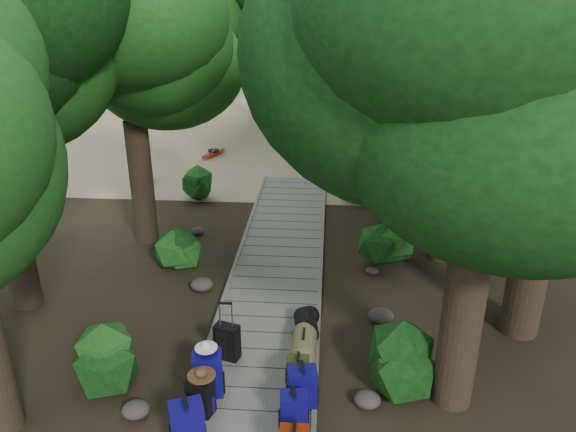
# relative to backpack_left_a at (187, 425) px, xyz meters

# --- Properties ---
(ground) EXTENTS (120.00, 120.00, 0.00)m
(ground) POSITION_rel_backpack_left_a_xyz_m (0.73, 4.29, -0.54)
(ground) COLOR #312618
(ground) RESTS_ON ground
(sand_beach) EXTENTS (40.00, 22.00, 0.02)m
(sand_beach) POSITION_rel_backpack_left_a_xyz_m (0.73, 20.29, -0.53)
(sand_beach) COLOR tan
(sand_beach) RESTS_ON ground
(boardwalk) EXTENTS (2.00, 12.00, 0.12)m
(boardwalk) POSITION_rel_backpack_left_a_xyz_m (0.73, 5.29, -0.48)
(boardwalk) COLOR slate
(boardwalk) RESTS_ON ground
(backpack_left_a) EXTENTS (0.53, 0.46, 0.84)m
(backpack_left_a) POSITION_rel_backpack_left_a_xyz_m (0.00, 0.00, 0.00)
(backpack_left_a) COLOR navy
(backpack_left_a) RESTS_ON boardwalk
(backpack_left_b) EXTENTS (0.43, 0.36, 0.68)m
(backpack_left_b) POSITION_rel_backpack_left_a_xyz_m (0.02, 0.70, -0.08)
(backpack_left_b) COLOR black
(backpack_left_b) RESTS_ON boardwalk
(backpack_left_c) EXTENTS (0.50, 0.40, 0.82)m
(backpack_left_c) POSITION_rel_backpack_left_a_xyz_m (0.05, 1.12, -0.01)
(backpack_left_c) COLOR navy
(backpack_left_c) RESTS_ON boardwalk
(backpack_right_b) EXTENTS (0.41, 0.31, 0.69)m
(backpack_right_b) POSITION_rel_backpack_left_a_xyz_m (1.41, 0.47, -0.08)
(backpack_right_b) COLOR navy
(backpack_right_b) RESTS_ON boardwalk
(backpack_right_c) EXTENTS (0.47, 0.37, 0.73)m
(backpack_right_c) POSITION_rel_backpack_left_a_xyz_m (1.50, 0.97, -0.06)
(backpack_right_c) COLOR navy
(backpack_right_c) RESTS_ON boardwalk
(backpack_right_d) EXTENTS (0.35, 0.25, 0.53)m
(backpack_right_d) POSITION_rel_backpack_left_a_xyz_m (1.41, 1.45, -0.16)
(backpack_right_d) COLOR #333715
(backpack_right_d) RESTS_ON boardwalk
(duffel_right_khaki) EXTENTS (0.44, 0.65, 0.43)m
(duffel_right_khaki) POSITION_rel_backpack_left_a_xyz_m (1.46, 2.16, -0.21)
(duffel_right_khaki) COLOR brown
(duffel_right_khaki) RESTS_ON boardwalk
(duffel_right_black) EXTENTS (0.49, 0.68, 0.40)m
(duffel_right_black) POSITION_rel_backpack_left_a_xyz_m (1.48, 2.77, -0.22)
(duffel_right_black) COLOR black
(duffel_right_black) RESTS_ON boardwalk
(suitcase_on_boardwalk) EXTENTS (0.46, 0.33, 0.63)m
(suitcase_on_boardwalk) POSITION_rel_backpack_left_a_xyz_m (0.18, 2.02, -0.10)
(suitcase_on_boardwalk) COLOR black
(suitcase_on_boardwalk) RESTS_ON boardwalk
(lone_suitcase_on_sand) EXTENTS (0.42, 0.28, 0.60)m
(lone_suitcase_on_sand) POSITION_rel_backpack_left_a_xyz_m (1.14, 12.52, -0.22)
(lone_suitcase_on_sand) COLOR black
(lone_suitcase_on_sand) RESTS_ON sand_beach
(hat_brown) EXTENTS (0.41, 0.41, 0.12)m
(hat_brown) POSITION_rel_backpack_left_a_xyz_m (0.06, 0.69, 0.33)
(hat_brown) COLOR #51351E
(hat_brown) RESTS_ON backpack_left_b
(hat_white) EXTENTS (0.34, 0.34, 0.11)m
(hat_white) POSITION_rel_backpack_left_a_xyz_m (0.04, 1.16, 0.46)
(hat_white) COLOR silver
(hat_white) RESTS_ON backpack_left_c
(kayak) EXTENTS (1.74, 2.92, 0.29)m
(kayak) POSITION_rel_backpack_left_a_xyz_m (-2.39, 13.71, -0.38)
(kayak) COLOR #AC1C0E
(kayak) RESTS_ON sand_beach
(sun_lounger) EXTENTS (0.97, 1.75, 0.54)m
(sun_lounger) POSITION_rel_backpack_left_a_xyz_m (4.33, 13.35, -0.25)
(sun_lounger) COLOR silver
(sun_lounger) RESTS_ON sand_beach
(tree_right_a) EXTENTS (5.14, 5.14, 8.57)m
(tree_right_a) POSITION_rel_backpack_left_a_xyz_m (3.80, 1.41, 3.74)
(tree_right_a) COLOR black
(tree_right_a) RESTS_ON ground
(tree_right_b) EXTENTS (5.50, 5.50, 9.81)m
(tree_right_b) POSITION_rel_backpack_left_a_xyz_m (5.41, 3.38, 4.37)
(tree_right_b) COLOR black
(tree_right_b) RESTS_ON ground
(tree_right_c) EXTENTS (4.77, 4.77, 8.26)m
(tree_right_c) POSITION_rel_backpack_left_a_xyz_m (4.40, 6.25, 3.59)
(tree_right_c) COLOR black
(tree_right_c) RESTS_ON ground
(tree_right_d) EXTENTS (5.59, 5.59, 10.25)m
(tree_right_d) POSITION_rel_backpack_left_a_xyz_m (6.35, 7.65, 4.59)
(tree_right_d) COLOR black
(tree_right_d) RESTS_ON ground
(tree_right_e) EXTENTS (4.79, 4.79, 8.62)m
(tree_right_e) POSITION_rel_backpack_left_a_xyz_m (4.63, 10.65, 3.77)
(tree_right_e) COLOR black
(tree_right_e) RESTS_ON ground
(tree_right_f) EXTENTS (5.39, 5.39, 9.62)m
(tree_right_f) POSITION_rel_backpack_left_a_xyz_m (7.15, 14.07, 4.27)
(tree_right_f) COLOR black
(tree_right_f) RESTS_ON ground
(tree_left_c) EXTENTS (4.57, 4.57, 7.95)m
(tree_left_c) POSITION_rel_backpack_left_a_xyz_m (-2.67, 6.68, 3.43)
(tree_left_c) COLOR black
(tree_left_c) RESTS_ON ground
(tree_back_a) EXTENTS (5.57, 5.57, 9.65)m
(tree_back_a) POSITION_rel_backpack_left_a_xyz_m (-1.00, 18.86, 4.28)
(tree_back_a) COLOR black
(tree_back_a) RESTS_ON ground
(tree_back_b) EXTENTS (5.53, 5.53, 9.88)m
(tree_back_b) POSITION_rel_backpack_left_a_xyz_m (2.80, 20.71, 4.40)
(tree_back_b) COLOR black
(tree_back_b) RESTS_ON ground
(tree_back_c) EXTENTS (4.65, 4.65, 8.38)m
(tree_back_c) POSITION_rel_backpack_left_a_xyz_m (5.76, 19.99, 3.65)
(tree_back_c) COLOR black
(tree_back_c) RESTS_ON ground
(tree_back_d) EXTENTS (5.38, 5.38, 8.96)m
(tree_back_d) POSITION_rel_backpack_left_a_xyz_m (-4.49, 18.44, 3.94)
(tree_back_d) COLOR black
(tree_back_d) RESTS_ON ground
(palm_right_a) EXTENTS (4.33, 4.33, 7.38)m
(palm_right_a) POSITION_rel_backpack_left_a_xyz_m (3.94, 10.14, 3.15)
(palm_right_a) COLOR #154012
(palm_right_a) RESTS_ON ground
(palm_right_b) EXTENTS (4.34, 4.34, 8.38)m
(palm_right_b) POSITION_rel_backpack_left_a_xyz_m (5.48, 15.06, 3.65)
(palm_right_b) COLOR #154012
(palm_right_b) RESTS_ON ground
(palm_right_c) EXTENTS (4.51, 4.51, 7.17)m
(palm_right_c) POSITION_rel_backpack_left_a_xyz_m (3.08, 17.08, 3.05)
(palm_right_c) COLOR #154012
(palm_right_c) RESTS_ON ground
(palm_left_a) EXTENTS (4.71, 4.71, 7.50)m
(palm_left_a) POSITION_rel_backpack_left_a_xyz_m (-4.24, 10.80, 3.21)
(palm_left_a) COLOR #154012
(palm_left_a) RESTS_ON ground
(rock_left_a) EXTENTS (0.42, 0.38, 0.23)m
(rock_left_a) POSITION_rel_backpack_left_a_xyz_m (-0.98, 0.68, -0.42)
(rock_left_a) COLOR #4C473F
(rock_left_a) RESTS_ON ground
(rock_left_b) EXTENTS (0.39, 0.35, 0.21)m
(rock_left_b) POSITION_rel_backpack_left_a_xyz_m (-1.98, 2.30, -0.43)
(rock_left_b) COLOR #4C473F
(rock_left_b) RESTS_ON ground
(rock_left_c) EXTENTS (0.47, 0.43, 0.26)m
(rock_left_c) POSITION_rel_backpack_left_a_xyz_m (-0.78, 4.37, -0.41)
(rock_left_c) COLOR #4C473F
(rock_left_c) RESTS_ON ground
(rock_left_d) EXTENTS (0.33, 0.30, 0.18)m
(rock_left_d) POSITION_rel_backpack_left_a_xyz_m (-1.50, 7.09, -0.45)
(rock_left_d) COLOR #4C473F
(rock_left_d) RESTS_ON ground
(rock_right_a) EXTENTS (0.42, 0.38, 0.23)m
(rock_right_a) POSITION_rel_backpack_left_a_xyz_m (2.49, 1.16, -0.43)
(rock_right_a) COLOR #4C473F
(rock_right_a) RESTS_ON ground
(rock_right_b) EXTENTS (0.49, 0.44, 0.27)m
(rock_right_b) POSITION_rel_backpack_left_a_xyz_m (2.87, 3.46, -0.41)
(rock_right_b) COLOR #4C473F
(rock_right_b) RESTS_ON ground
(rock_right_c) EXTENTS (0.29, 0.26, 0.16)m
(rock_right_c) POSITION_rel_backpack_left_a_xyz_m (2.83, 5.33, -0.46)
(rock_right_c) COLOR #4C473F
(rock_right_c) RESTS_ON ground
(rock_right_d) EXTENTS (0.52, 0.47, 0.29)m
(rock_right_d) POSITION_rel_backpack_left_a_xyz_m (3.41, 8.21, -0.40)
(rock_right_d) COLOR #4C473F
(rock_right_d) RESTS_ON ground
(shrub_left_a) EXTENTS (1.10, 1.10, 0.99)m
(shrub_left_a) POSITION_rel_backpack_left_a_xyz_m (-1.65, 1.28, -0.04)
(shrub_left_a) COLOR #1A4815
(shrub_left_a) RESTS_ON ground
(shrub_left_b) EXTENTS (0.95, 0.95, 0.85)m
(shrub_left_b) POSITION_rel_backpack_left_a_xyz_m (-1.44, 5.28, -0.11)
(shrub_left_b) COLOR #1A4815
(shrub_left_b) RESTS_ON ground
(shrub_left_c) EXTENTS (1.09, 1.09, 0.98)m
(shrub_left_c) POSITION_rel_backpack_left_a_xyz_m (-1.90, 9.29, -0.05)
(shrub_left_c) COLOR #1A4815
(shrub_left_c) RESTS_ON ground
(shrub_right_a) EXTENTS (1.14, 1.14, 1.02)m
(shrub_right_a) POSITION_rel_backpack_left_a_xyz_m (3.02, 1.62, -0.03)
(shrub_right_a) COLOR #1A4815
(shrub_right_a) RESTS_ON ground
(shrub_right_b) EXTENTS (1.24, 1.24, 1.12)m
(shrub_right_b) POSITION_rel_backpack_left_a_xyz_m (3.22, 5.85, 0.02)
(shrub_right_b) COLOR #1A4815
(shrub_right_b) RESTS_ON ground
(shrub_right_c) EXTENTS (0.88, 0.88, 0.80)m
(shrub_right_c) POSITION_rel_backpack_left_a_xyz_m (2.63, 9.75, -0.14)
(shrub_right_c) COLOR #1A4815
(shrub_right_c) RESTS_ON ground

